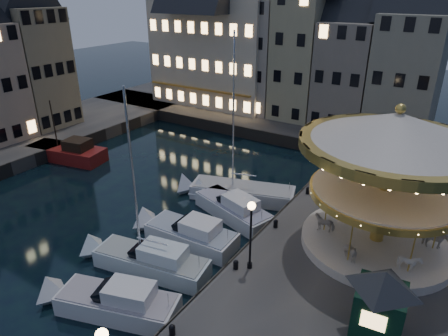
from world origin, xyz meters
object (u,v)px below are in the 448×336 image
Objects in this scene: motorboat_b at (111,302)px; bollard_b at (236,264)px; bollard_a at (172,329)px; red_fishing_boat at (68,153)px; bollard_c at (276,223)px; ticket_kiosk at (382,293)px; motorboat_d at (186,233)px; motorboat_e at (230,207)px; bollard_d at (308,190)px; carousel at (392,158)px; streetlamp_b at (251,226)px; streetlamp_c at (334,148)px; motorboat_c at (146,260)px; motorboat_f at (235,192)px.

bollard_b is at bearing 48.89° from motorboat_b.
red_fishing_boat is at bearing 152.17° from bollard_a.
bollard_c is 9.56m from ticket_kiosk.
bollard_b is 0.08× the size of motorboat_d.
motorboat_e is (-4.50, 12.06, -0.96)m from bollard_a.
ticket_kiosk is (7.60, -10.94, 1.99)m from bollard_d.
bollard_b is 10.33m from carousel.
carousel reaches higher than bollard_c.
motorboat_e is at bearing 130.07° from streetlamp_b.
bollard_d is (-0.60, -3.50, -2.41)m from streetlamp_c.
bollard_d is at bearing 93.43° from streetlamp_b.
streetlamp_b is 7.13m from motorboat_c.
carousel is (5.99, 6.36, 5.51)m from bollard_b.
motorboat_b is 0.97× the size of motorboat_e.
motorboat_e reaches higher than bollard_b.
red_fishing_boat is (-18.06, 8.42, 0.03)m from motorboat_c.
streetlamp_b is 7.32× the size of bollard_a.
red_fishing_boat is (-18.34, 4.81, 0.07)m from motorboat_d.
motorboat_d is 6.99m from motorboat_f.
motorboat_b is at bearing -131.11° from bollard_b.
bollard_d is at bearing 90.00° from bollard_c.
motorboat_f is at bearing 93.32° from motorboat_d.
streetlamp_c is 20.08m from motorboat_b.
motorboat_d is at bearing 123.94° from bollard_a.
motorboat_e is (0.86, 8.12, -0.04)m from motorboat_c.
bollard_d is 16.28m from motorboat_b.
carousel is at bearing -0.98° from red_fishing_boat.
motorboat_c reaches higher than streetlamp_c.
streetlamp_b is at bearing 84.29° from bollard_a.
streetlamp_c is 19.66m from bollard_a.
motorboat_f is at bearing 111.85° from motorboat_e.
motorboat_f reaches higher than motorboat_b.
ticket_kiosk is (12.68, -2.50, 2.96)m from motorboat_d.
motorboat_e is at bearing 83.93° from motorboat_c.
motorboat_e is at bearing 178.91° from carousel.
ticket_kiosk is (12.96, 1.11, 2.92)m from motorboat_c.
bollard_c is 0.08× the size of motorboat_b.
motorboat_f reaches higher than bollard_a.
red_fishing_boat reaches higher than motorboat_b.
motorboat_c is (-5.36, -6.56, -0.93)m from bollard_c.
carousel reaches higher than bollard_d.
red_fishing_boat reaches higher than streetlamp_b.
motorboat_b reaches higher than bollard_d.
motorboat_e is 14.28m from ticket_kiosk.
carousel is at bearing -34.65° from bollard_d.
bollard_a is at bearing -95.71° from streetlamp_b.
motorboat_c is at bearing -163.78° from bollard_b.
motorboat_b and motorboat_d have the same top height.
bollard_a is at bearing -69.31° from motorboat_f.
ticket_kiosk is at bearing -35.62° from bollard_c.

